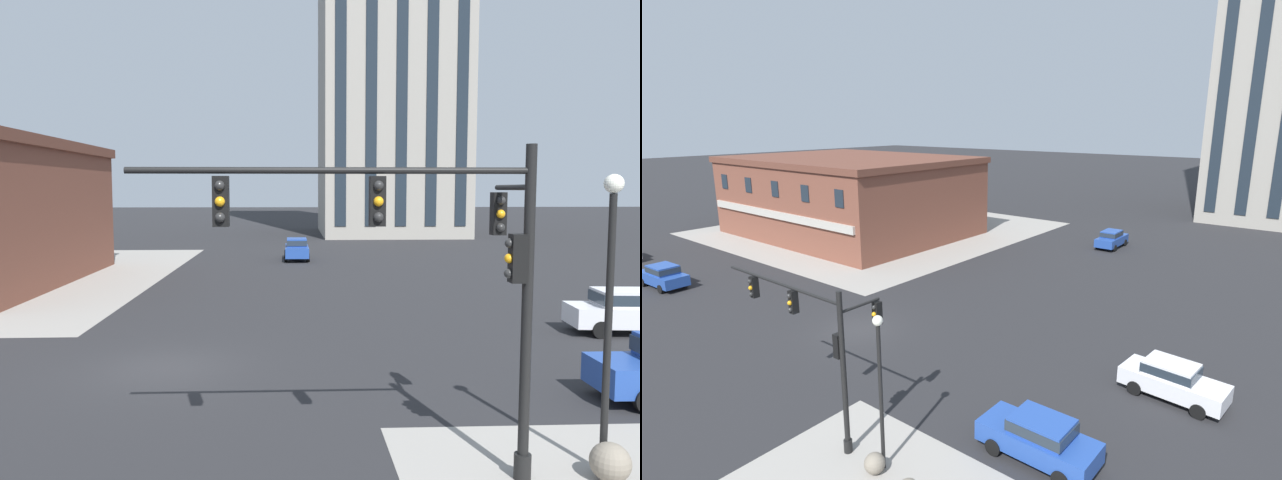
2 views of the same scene
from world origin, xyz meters
The scene contains 10 objects.
ground_plane centered at (0.00, 0.00, 0.00)m, with size 320.00×320.00×0.00m, color #262628.
sidewalk_far_corner centered at (-20.00, 20.00, 0.00)m, with size 32.00×32.00×0.02m, color gray.
traffic_signal_main centered at (6.87, -7.35, 4.19)m, with size 7.45×2.09×6.31m.
bollard_sphere_curb_a centered at (9.95, -7.70, 0.37)m, with size 0.74×0.74×0.74m, color gray.
street_lamp_corner_near centered at (10.00, -7.33, 3.59)m, with size 0.36×0.36×5.77m.
car_main_northbound_near centered at (14.08, -3.52, 0.92)m, with size 4.41×1.90×1.68m.
car_main_northbound_far centered at (-17.28, -3.83, 0.92)m, with size 4.50×2.09×1.68m.
car_main_southbound_near centered at (16.68, 3.69, 0.92)m, with size 4.53×2.17×1.68m.
car_cross_eastbound centered at (4.27, 27.97, 0.92)m, with size 1.93×4.42×1.68m.
storefront_block_near_corner centered at (-20.89, 16.92, 4.14)m, with size 24.25×18.27×8.25m.
Camera 2 is at (21.52, -17.51, 11.99)m, focal length 27.69 mm.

